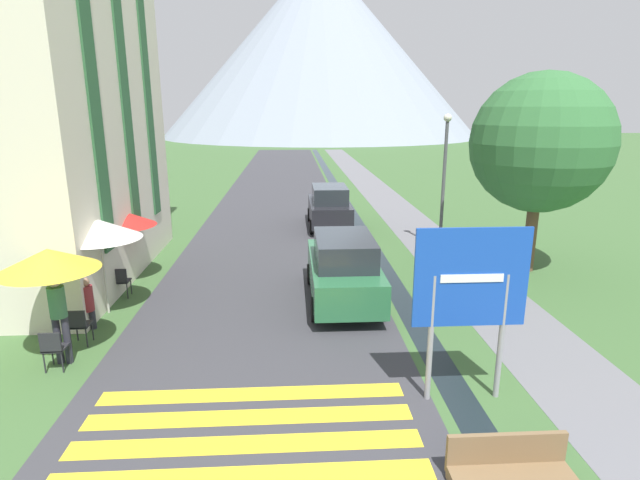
# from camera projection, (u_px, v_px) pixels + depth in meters

# --- Properties ---
(ground_plane) EXTENTS (160.00, 160.00, 0.00)m
(ground_plane) POSITION_uv_depth(u_px,v_px,m) (328.00, 217.00, 23.72)
(ground_plane) COLOR #3D6033
(road) EXTENTS (6.40, 60.00, 0.01)m
(road) POSITION_uv_depth(u_px,v_px,m) (280.00, 186.00, 33.23)
(road) COLOR #38383D
(road) RESTS_ON ground_plane
(footpath) EXTENTS (2.20, 60.00, 0.01)m
(footpath) POSITION_uv_depth(u_px,v_px,m) (371.00, 185.00, 33.58)
(footpath) COLOR slate
(footpath) RESTS_ON ground_plane
(drainage_channel) EXTENTS (0.60, 60.00, 0.00)m
(drainage_channel) POSITION_uv_depth(u_px,v_px,m) (335.00, 185.00, 33.44)
(drainage_channel) COLOR black
(drainage_channel) RESTS_ON ground_plane
(crosswalk_marking) EXTENTS (5.44, 2.54, 0.01)m
(crosswalk_marking) POSITION_uv_depth(u_px,v_px,m) (248.00, 430.00, 8.01)
(crosswalk_marking) COLOR yellow
(crosswalk_marking) RESTS_ON ground_plane
(mountain_distant) EXTENTS (56.36, 56.36, 31.14)m
(mountain_distant) POSITION_uv_depth(u_px,v_px,m) (320.00, 47.00, 88.93)
(mountain_distant) COLOR gray
(mountain_distant) RESTS_ON ground_plane
(hotel_building) EXTENTS (6.31, 9.19, 11.59)m
(hotel_building) POSITION_uv_depth(u_px,v_px,m) (15.00, 63.00, 13.88)
(hotel_building) COLOR beige
(hotel_building) RESTS_ON ground_plane
(road_sign) EXTENTS (1.95, 0.11, 3.13)m
(road_sign) POSITION_uv_depth(u_px,v_px,m) (470.00, 291.00, 8.40)
(road_sign) COLOR gray
(road_sign) RESTS_ON ground_plane
(parked_car_near) EXTENTS (1.83, 4.29, 1.82)m
(parked_car_near) POSITION_uv_depth(u_px,v_px,m) (343.00, 268.00, 13.19)
(parked_car_near) COLOR #28663D
(parked_car_near) RESTS_ON ground_plane
(parked_car_far) EXTENTS (1.78, 3.97, 1.82)m
(parked_car_far) POSITION_uv_depth(u_px,v_px,m) (329.00, 207.00, 21.48)
(parked_car_far) COLOR black
(parked_car_far) RESTS_ON ground_plane
(cafe_chair_near_left) EXTENTS (0.40, 0.40, 0.85)m
(cafe_chair_near_left) POSITION_uv_depth(u_px,v_px,m) (79.00, 324.00, 10.76)
(cafe_chair_near_left) COLOR #232328
(cafe_chair_near_left) RESTS_ON ground_plane
(cafe_chair_far_left) EXTENTS (0.40, 0.40, 0.85)m
(cafe_chair_far_left) POSITION_uv_depth(u_px,v_px,m) (121.00, 280.00, 13.51)
(cafe_chair_far_left) COLOR #232328
(cafe_chair_far_left) RESTS_ON ground_plane
(cafe_chair_nearest) EXTENTS (0.40, 0.40, 0.85)m
(cafe_chair_nearest) POSITION_uv_depth(u_px,v_px,m) (53.00, 347.00, 9.71)
(cafe_chair_nearest) COLOR #232328
(cafe_chair_nearest) RESTS_ON ground_plane
(cafe_umbrella_front_yellow) EXTENTS (1.93, 1.93, 2.34)m
(cafe_umbrella_front_yellow) POSITION_uv_depth(u_px,v_px,m) (48.00, 260.00, 9.85)
(cafe_umbrella_front_yellow) COLOR #B7B2A8
(cafe_umbrella_front_yellow) RESTS_ON ground_plane
(cafe_umbrella_middle_white) EXTENTS (1.98, 1.98, 2.41)m
(cafe_umbrella_middle_white) POSITION_uv_depth(u_px,v_px,m) (99.00, 229.00, 12.08)
(cafe_umbrella_middle_white) COLOR #B7B2A8
(cafe_umbrella_middle_white) RESTS_ON ground_plane
(cafe_umbrella_rear_red) EXTENTS (2.03, 2.03, 2.14)m
(cafe_umbrella_rear_red) POSITION_uv_depth(u_px,v_px,m) (120.00, 218.00, 14.54)
(cafe_umbrella_rear_red) COLOR #B7B2A8
(cafe_umbrella_rear_red) RESTS_ON ground_plane
(person_standing_terrace) EXTENTS (0.32, 0.32, 1.85)m
(person_standing_terrace) POSITION_uv_depth(u_px,v_px,m) (59.00, 313.00, 9.88)
(person_standing_terrace) COLOR #282833
(person_standing_terrace) RESTS_ON ground_plane
(person_seated_far) EXTENTS (0.32, 0.32, 1.27)m
(person_seated_far) POSITION_uv_depth(u_px,v_px,m) (86.00, 301.00, 11.54)
(person_seated_far) COLOR #282833
(person_seated_far) RESTS_ON ground_plane
(streetlamp) EXTENTS (0.28, 0.28, 4.83)m
(streetlamp) POSITION_uv_depth(u_px,v_px,m) (444.00, 170.00, 17.79)
(streetlamp) COLOR #515156
(streetlamp) RESTS_ON ground_plane
(tree_by_path) EXTENTS (4.18, 4.18, 6.10)m
(tree_by_path) POSITION_uv_depth(u_px,v_px,m) (541.00, 143.00, 14.94)
(tree_by_path) COLOR brown
(tree_by_path) RESTS_ON ground_plane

